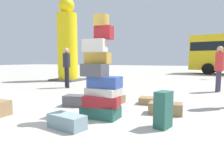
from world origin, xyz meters
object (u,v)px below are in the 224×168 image
object	(u,v)px
suitcase_slate_left_side	(67,121)
person_passerby_in_red	(67,64)
suitcase_teal_right_side	(163,110)
yellow_dummy_statue	(67,44)
suitcase_tower	(101,82)
person_bearded_onlooker	(219,65)
suitcase_charcoal_white_trunk	(75,101)
suitcase_brown_foreground_far	(149,101)
suitcase_brown_upright_blue	(112,98)
suitcase_brown_foreground_near	(165,108)

from	to	relation	value
suitcase_slate_left_side	person_passerby_in_red	distance (m)	5.45
suitcase_teal_right_side	yellow_dummy_statue	distance (m)	9.18
yellow_dummy_statue	suitcase_tower	bearing A→B (deg)	-48.86
person_passerby_in_red	person_bearded_onlooker	bearing A→B (deg)	49.04
suitcase_slate_left_side	person_passerby_in_red	bearing A→B (deg)	137.74
suitcase_tower	person_bearded_onlooker	size ratio (longest dim) A/B	1.21
suitcase_charcoal_white_trunk	person_passerby_in_red	size ratio (longest dim) A/B	0.31
suitcase_brown_foreground_far	suitcase_charcoal_white_trunk	size ratio (longest dim) A/B	1.01
suitcase_brown_upright_blue	suitcase_tower	bearing A→B (deg)	-64.22
suitcase_brown_foreground_near	person_passerby_in_red	bearing A→B (deg)	142.45
suitcase_teal_right_side	yellow_dummy_statue	size ratio (longest dim) A/B	0.14
suitcase_brown_foreground_near	yellow_dummy_statue	xyz separation A→B (m)	(-6.43, 5.22, 1.91)
suitcase_teal_right_side	person_bearded_onlooker	bearing A→B (deg)	93.57
suitcase_brown_foreground_far	suitcase_charcoal_white_trunk	world-z (taller)	suitcase_charcoal_white_trunk
suitcase_slate_left_side	person_passerby_in_red	size ratio (longest dim) A/B	0.40
suitcase_brown_foreground_near	person_bearded_onlooker	bearing A→B (deg)	66.42
suitcase_tower	suitcase_charcoal_white_trunk	world-z (taller)	suitcase_tower
person_bearded_onlooker	person_passerby_in_red	size ratio (longest dim) A/B	1.00
suitcase_tower	suitcase_brown_upright_blue	size ratio (longest dim) A/B	3.01
suitcase_brown_upright_blue	suitcase_slate_left_side	bearing A→B (deg)	-74.65
suitcase_tower	person_passerby_in_red	world-z (taller)	suitcase_tower
suitcase_teal_right_side	suitcase_brown_foreground_near	distance (m)	0.99
suitcase_brown_upright_blue	person_passerby_in_red	size ratio (longest dim) A/B	0.40
suitcase_brown_foreground_near	suitcase_brown_foreground_far	world-z (taller)	suitcase_brown_foreground_near
suitcase_charcoal_white_trunk	person_passerby_in_red	xyz separation A→B (m)	(-2.32, 2.79, 0.85)
suitcase_brown_foreground_near	suitcase_charcoal_white_trunk	distance (m)	2.24
suitcase_brown_foreground_far	suitcase_charcoal_white_trunk	xyz separation A→B (m)	(-1.66, -1.03, 0.05)
suitcase_slate_left_side	suitcase_brown_foreground_far	xyz separation A→B (m)	(0.76, 2.55, -0.03)
suitcase_slate_left_side	suitcase_brown_foreground_far	bearing A→B (deg)	84.40
suitcase_tower	suitcase_brown_foreground_far	size ratio (longest dim) A/B	3.89
suitcase_brown_foreground_far	person_bearded_onlooker	bearing A→B (deg)	53.08
suitcase_tower	person_bearded_onlooker	distance (m)	5.35
yellow_dummy_statue	person_passerby_in_red	bearing A→B (deg)	-54.27
person_bearded_onlooker	yellow_dummy_statue	size ratio (longest dim) A/B	0.36
person_bearded_onlooker	suitcase_brown_foreground_far	bearing A→B (deg)	-11.49
suitcase_slate_left_side	suitcase_brown_upright_blue	size ratio (longest dim) A/B	1.00
suitcase_tower	suitcase_brown_foreground_far	xyz separation A→B (m)	(0.56, 1.70, -0.64)
person_passerby_in_red	yellow_dummy_statue	distance (m)	3.36
suitcase_teal_right_side	suitcase_brown_upright_blue	world-z (taller)	suitcase_teal_right_side
suitcase_tower	suitcase_slate_left_side	world-z (taller)	suitcase_tower
person_passerby_in_red	suitcase_tower	bearing A→B (deg)	-9.73
suitcase_brown_upright_blue	person_bearded_onlooker	xyz separation A→B (m)	(2.70, 3.33, 0.87)
person_passerby_in_red	yellow_dummy_statue	bearing A→B (deg)	161.31
suitcase_brown_foreground_near	suitcase_brown_foreground_far	xyz separation A→B (m)	(-0.58, 0.86, -0.03)
suitcase_brown_foreground_far	person_passerby_in_red	distance (m)	4.45
suitcase_brown_foreground_near	suitcase_tower	bearing A→B (deg)	-151.32
suitcase_charcoal_white_trunk	suitcase_brown_foreground_far	bearing A→B (deg)	19.18
person_bearded_onlooker	person_passerby_in_red	world-z (taller)	person_bearded_onlooker
suitcase_tower	yellow_dummy_statue	xyz separation A→B (m)	(-5.29, 6.06, 1.30)
suitcase_charcoal_white_trunk	yellow_dummy_statue	distance (m)	7.08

